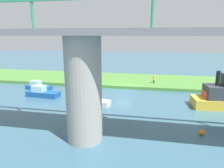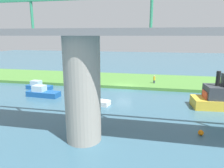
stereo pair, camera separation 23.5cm
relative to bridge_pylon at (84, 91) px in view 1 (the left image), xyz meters
The scene contains 10 objects.
ground_plane 18.36m from the bridge_pylon, 92.69° to the right, with size 160.00×160.00×0.00m, color #386075.
grassy_bank 24.18m from the bridge_pylon, 92.01° to the right, with size 80.00×12.00×0.50m, color #4C8438.
bridge_pylon is the anchor object (origin of this frame).
bridge_span 4.93m from the bridge_pylon, 90.00° to the right, with size 74.60×4.30×3.25m.
person_on_bank 22.19m from the bridge_pylon, 105.43° to the right, with size 0.45×0.45×1.39m.
mooring_post 20.37m from the bridge_pylon, 65.59° to the right, with size 0.20×0.20×1.01m, color brown.
pontoon_yellow 15.76m from the bridge_pylon, 47.02° to the right, with size 5.02×2.10×1.64m.
motorboat_white 10.28m from the bridge_pylon, 78.90° to the right, with size 4.16×2.18×1.32m.
riverboat_paddlewheel 20.31m from the bridge_pylon, 48.30° to the right, with size 4.48×1.97×1.45m.
marker_buoy 11.37m from the bridge_pylon, 164.34° to the right, with size 0.50×0.50×0.50m, color orange.
Camera 1 is at (-4.67, 33.48, 8.91)m, focal length 33.03 mm.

